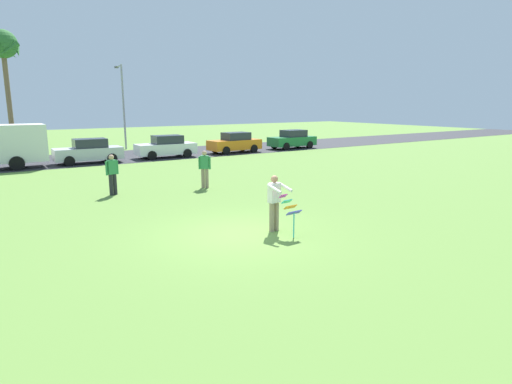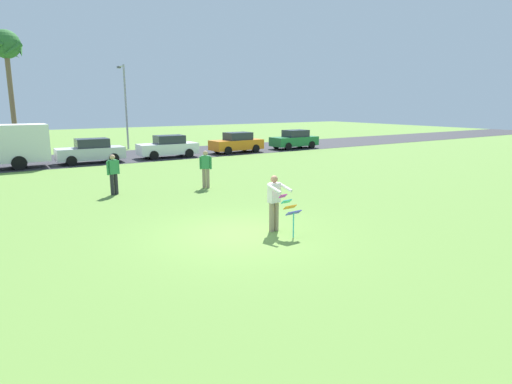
% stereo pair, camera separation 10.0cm
% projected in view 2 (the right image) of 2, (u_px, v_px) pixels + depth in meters
% --- Properties ---
extents(ground_plane, '(120.00, 120.00, 0.00)m').
position_uv_depth(ground_plane, '(238.00, 234.00, 12.95)').
color(ground_plane, olive).
extents(road_strip, '(120.00, 8.00, 0.01)m').
position_uv_depth(road_strip, '(83.00, 159.00, 30.33)').
color(road_strip, '#2D2D33').
rests_on(road_strip, ground).
extents(person_kite_flyer, '(0.59, 0.69, 1.73)m').
position_uv_depth(person_kite_flyer, '(274.00, 201.00, 13.09)').
color(person_kite_flyer, gray).
rests_on(person_kite_flyer, ground).
extents(kite_held, '(0.52, 0.65, 1.22)m').
position_uv_depth(kite_held, '(290.00, 209.00, 12.58)').
color(kite_held, '#D83399').
rests_on(kite_held, ground).
extents(parked_car_silver, '(4.26, 1.95, 1.60)m').
position_uv_depth(parked_car_silver, '(91.00, 151.00, 28.23)').
color(parked_car_silver, silver).
rests_on(parked_car_silver, ground).
extents(parked_car_white, '(4.26, 1.95, 1.60)m').
position_uv_depth(parked_car_white, '(168.00, 147.00, 31.10)').
color(parked_car_white, white).
rests_on(parked_car_white, ground).
extents(parked_car_orange, '(4.26, 1.96, 1.60)m').
position_uv_depth(parked_car_orange, '(237.00, 143.00, 34.19)').
color(parked_car_orange, orange).
rests_on(parked_car_orange, ground).
extents(parked_car_green, '(4.23, 1.89, 1.60)m').
position_uv_depth(parked_car_green, '(294.00, 140.00, 37.30)').
color(parked_car_green, '#1E7238').
rests_on(parked_car_green, ground).
extents(palm_tree_right_near, '(2.58, 2.71, 9.24)m').
position_uv_depth(palm_tree_right_near, '(6.00, 50.00, 32.27)').
color(palm_tree_right_near, brown).
rests_on(palm_tree_right_near, ground).
extents(streetlight_pole, '(0.24, 1.65, 7.00)m').
position_uv_depth(streetlight_pole, '(125.00, 102.00, 36.35)').
color(streetlight_pole, '#9E9EA3').
rests_on(streetlight_pole, ground).
extents(person_walker_near, '(0.47, 0.39, 1.73)m').
position_uv_depth(person_walker_near, '(206.00, 168.00, 19.88)').
color(person_walker_near, gray).
rests_on(person_walker_near, ground).
extents(person_walker_far, '(0.56, 0.28, 1.73)m').
position_uv_depth(person_walker_far, '(113.00, 173.00, 18.39)').
color(person_walker_far, '#26262B').
rests_on(person_walker_far, ground).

